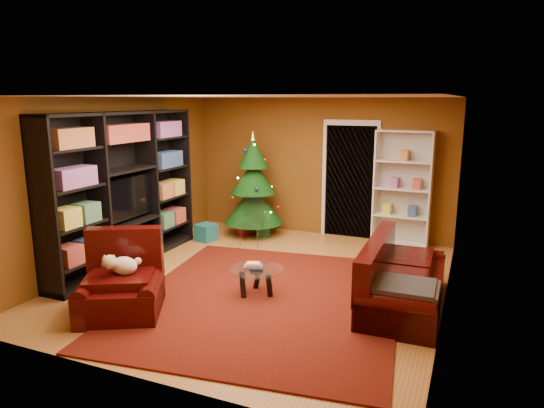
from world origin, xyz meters
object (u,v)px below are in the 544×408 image
at_px(rug, 266,299).
at_px(gift_box_red, 244,229).
at_px(coffee_table, 257,282).
at_px(acrylic_chair, 251,223).
at_px(white_bookshelf, 402,189).
at_px(dog, 124,266).
at_px(gift_box_green, 263,230).
at_px(gift_box_teal, 206,232).
at_px(sofa, 405,274).
at_px(armchair, 120,283).
at_px(media_unit, 124,190).
at_px(christmas_tree, 253,185).

distance_m(rug, gift_box_red, 3.10).
height_order(coffee_table, acrylic_chair, acrylic_chair).
bearing_deg(acrylic_chair, gift_box_red, 121.57).
bearing_deg(white_bookshelf, dog, -120.98).
bearing_deg(white_bookshelf, gift_box_green, -168.29).
relative_size(rug, gift_box_red, 16.82).
height_order(gift_box_teal, sofa, sofa).
distance_m(rug, armchair, 1.85).
relative_size(gift_box_red, acrylic_chair, 0.30).
relative_size(media_unit, acrylic_chair, 4.02).
distance_m(media_unit, armchair, 2.10).
bearing_deg(coffee_table, gift_box_teal, 134.45).
bearing_deg(armchair, coffee_table, 14.13).
bearing_deg(dog, rug, 7.26).
bearing_deg(gift_box_green, white_bookshelf, 10.17).
xyz_separation_m(gift_box_green, white_bookshelf, (2.48, 0.45, 0.90)).
xyz_separation_m(media_unit, dog, (1.18, -1.49, -0.60)).
bearing_deg(gift_box_green, gift_box_teal, -140.75).
height_order(gift_box_green, coffee_table, coffee_table).
xyz_separation_m(christmas_tree, gift_box_teal, (-0.64, -0.72, -0.82)).
height_order(white_bookshelf, sofa, white_bookshelf).
height_order(gift_box_green, acrylic_chair, acrylic_chair).
bearing_deg(dog, acrylic_chair, 58.58).
xyz_separation_m(gift_box_teal, armchair, (0.64, -3.12, 0.24)).
bearing_deg(gift_box_teal, white_bookshelf, 18.89).
height_order(christmas_tree, armchair, christmas_tree).
xyz_separation_m(rug, armchair, (-1.45, -1.08, 0.39)).
xyz_separation_m(christmas_tree, gift_box_green, (0.21, -0.03, -0.85)).
bearing_deg(acrylic_chair, christmas_tree, 102.62).
distance_m(dog, acrylic_chair, 3.20).
height_order(media_unit, coffee_table, media_unit).
relative_size(christmas_tree, gift_box_red, 8.69).
relative_size(dog, acrylic_chair, 0.52).
bearing_deg(gift_box_teal, gift_box_green, 39.25).
xyz_separation_m(christmas_tree, gift_box_red, (-0.16, -0.12, -0.86)).
bearing_deg(gift_box_red, coffee_table, -60.53).
height_order(white_bookshelf, acrylic_chair, white_bookshelf).
bearing_deg(white_bookshelf, gift_box_teal, -159.57).
bearing_deg(gift_box_green, acrylic_chair, -88.97).
relative_size(white_bookshelf, dog, 5.26).
distance_m(gift_box_red, coffee_table, 2.94).
height_order(christmas_tree, sofa, christmas_tree).
bearing_deg(coffee_table, media_unit, 170.70).
xyz_separation_m(white_bookshelf, dog, (-2.67, -4.19, -0.42)).
height_order(christmas_tree, gift_box_teal, christmas_tree).
height_order(christmas_tree, dog, christmas_tree).
distance_m(gift_box_green, gift_box_red, 0.39).
bearing_deg(gift_box_green, gift_box_red, -165.72).
height_order(white_bookshelf, armchair, white_bookshelf).
distance_m(armchair, dog, 0.21).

